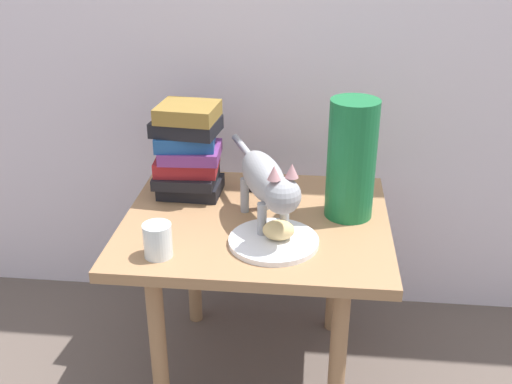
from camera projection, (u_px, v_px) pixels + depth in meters
name	position (u px, v px, depth m)	size (l,w,h in m)	color
ground_plane	(256.00, 369.00, 1.89)	(6.00, 6.00, 0.00)	brown
side_table	(256.00, 242.00, 1.69)	(0.72, 0.62, 0.52)	#9E724C
plate	(274.00, 241.00, 1.54)	(0.23, 0.23, 0.01)	white
bread_roll	(279.00, 230.00, 1.52)	(0.08, 0.06, 0.05)	#E0BC7A
cat	(267.00, 181.00, 1.56)	(0.22, 0.45, 0.23)	#99999E
book_stack	(188.00, 151.00, 1.75)	(0.20, 0.18, 0.27)	black
green_vase	(352.00, 160.00, 1.62)	(0.13, 0.13, 0.33)	#196B38
candle_jar	(158.00, 242.00, 1.47)	(0.07, 0.07, 0.08)	silver
tv_remote	(271.00, 189.00, 1.81)	(0.15, 0.04, 0.02)	black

